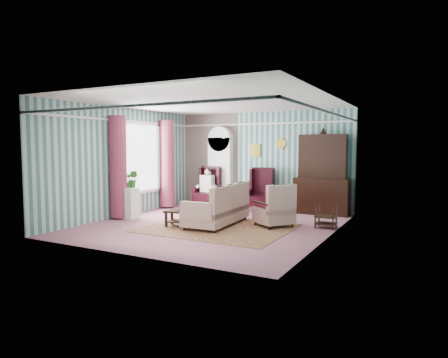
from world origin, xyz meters
The scene contains 17 objects.
floor centered at (0.00, 0.00, 0.00)m, with size 6.00×6.00×0.00m, color #945664.
room_shell centered at (-0.62, 0.18, 2.01)m, with size 5.53×6.02×2.91m.
bookcase centered at (-1.35, 2.84, 1.12)m, with size 0.80×0.28×2.24m, color silver.
dresser_hutch centered at (1.90, 2.72, 1.18)m, with size 1.50×0.56×2.36m, color black.
wingback_left centered at (-1.60, 2.45, 0.62)m, with size 0.76×0.80×1.25m, color black.
wingback_right centered at (0.15, 2.45, 0.62)m, with size 0.76×0.80×1.25m, color black.
seated_woman centered at (-1.60, 2.45, 0.59)m, with size 0.44×0.40×1.18m, color silver, non-canonical shape.
round_side_table centered at (-0.70, 2.60, 0.30)m, with size 0.50×0.50×0.60m, color black.
nest_table centered at (2.47, 0.90, 0.27)m, with size 0.45×0.38×0.54m, color black.
plant_stand centered at (-2.40, -0.30, 0.40)m, with size 0.55×0.35×0.80m, color white.
rug centered at (0.30, -0.30, 0.01)m, with size 3.20×2.60×0.01m, color #4E1A1A.
sofa centered at (0.08, 0.03, 0.46)m, with size 2.00×1.12×0.92m, color beige.
floral_armchair centered at (1.35, 0.50, 0.46)m, with size 0.83×0.89×0.93m, color #C3BB97.
coffee_table centered at (-0.44, -0.51, 0.19)m, with size 0.95×0.45×0.39m, color black.
potted_plant_a centered at (-2.50, -0.36, 1.00)m, with size 0.36×0.31×0.40m, color #184E1A.
potted_plant_b centered at (-2.30, -0.16, 1.02)m, with size 0.25×0.20×0.45m, color #1C5219.
potted_plant_c centered at (-2.41, -0.21, 0.98)m, with size 0.20×0.20×0.37m, color #174917.
Camera 1 is at (4.66, -8.20, 1.87)m, focal length 32.00 mm.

